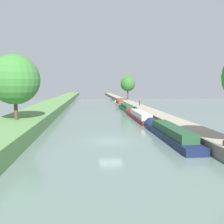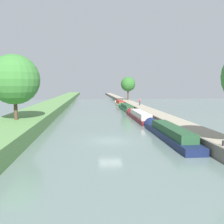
# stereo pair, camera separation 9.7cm
# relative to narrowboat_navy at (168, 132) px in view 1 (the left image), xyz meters

# --- Properties ---
(ground_plane) EXTENTS (160.00, 160.00, 0.00)m
(ground_plane) POSITION_rel_narrowboat_navy_xyz_m (-6.70, -0.90, -0.65)
(ground_plane) COLOR slate
(left_grassy_bank) EXTENTS (6.31, 260.00, 1.68)m
(left_grassy_bank) POSITION_rel_narrowboat_navy_xyz_m (-18.12, -0.90, 0.19)
(left_grassy_bank) COLOR #5B894C
(left_grassy_bank) RESTS_ON ground_plane
(right_towpath) EXTENTS (3.08, 260.00, 1.12)m
(right_towpath) POSITION_rel_narrowboat_navy_xyz_m (3.11, -0.90, -0.09)
(right_towpath) COLOR #9E937F
(right_towpath) RESTS_ON ground_plane
(stone_quay) EXTENTS (0.25, 260.00, 1.17)m
(stone_quay) POSITION_rel_narrowboat_navy_xyz_m (1.45, -0.90, -0.07)
(stone_quay) COLOR #6B665B
(stone_quay) RESTS_ON ground_plane
(narrowboat_navy) EXTENTS (2.08, 15.59, 2.22)m
(narrowboat_navy) POSITION_rel_narrowboat_navy_xyz_m (0.00, 0.00, 0.00)
(narrowboat_navy) COLOR #141E42
(narrowboat_navy) RESTS_ON ground_plane
(narrowboat_maroon) EXTENTS (2.08, 15.84, 2.19)m
(narrowboat_maroon) POSITION_rel_narrowboat_navy_xyz_m (-0.16, 15.89, -0.04)
(narrowboat_maroon) COLOR maroon
(narrowboat_maroon) RESTS_ON ground_plane
(narrowboat_green) EXTENTS (1.99, 15.24, 2.00)m
(narrowboat_green) POSITION_rel_narrowboat_navy_xyz_m (0.07, 32.19, -0.06)
(narrowboat_green) COLOR #1E6033
(narrowboat_green) RESTS_ON ground_plane
(narrowboat_cream) EXTENTS (1.88, 12.58, 2.09)m
(narrowboat_cream) POSITION_rel_narrowboat_navy_xyz_m (0.17, 46.19, -0.03)
(narrowboat_cream) COLOR beige
(narrowboat_cream) RESTS_ON ground_plane
(tree_rightbank_midnear) EXTENTS (4.86, 4.86, 7.75)m
(tree_rightbank_midnear) POSITION_rel_narrowboat_navy_xyz_m (4.06, 54.23, 5.75)
(tree_rightbank_midnear) COLOR #4C3828
(tree_rightbank_midnear) RESTS_ON right_towpath
(tree_leftbank_downstream) EXTENTS (6.25, 6.25, 8.20)m
(tree_leftbank_downstream) POSITION_rel_narrowboat_navy_xyz_m (-18.24, 4.74, 6.10)
(tree_leftbank_downstream) COLOR #4C3828
(tree_leftbank_downstream) RESTS_ON left_grassy_bank
(person_walking) EXTENTS (0.34, 0.34, 1.66)m
(person_walking) POSITION_rel_narrowboat_navy_xyz_m (3.45, 32.00, 1.34)
(person_walking) COLOR #282D42
(person_walking) RESTS_ON right_towpath
(mooring_bollard_near) EXTENTS (0.16, 0.16, 0.45)m
(mooring_bollard_near) POSITION_rel_narrowboat_navy_xyz_m (1.87, -8.38, 0.69)
(mooring_bollard_near) COLOR black
(mooring_bollard_near) RESTS_ON right_towpath
(mooring_bollard_far) EXTENTS (0.16, 0.16, 0.45)m
(mooring_bollard_far) POSITION_rel_narrowboat_navy_xyz_m (1.87, 51.77, 0.69)
(mooring_bollard_far) COLOR black
(mooring_bollard_far) RESTS_ON right_towpath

